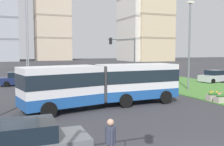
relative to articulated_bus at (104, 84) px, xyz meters
name	(u,v)px	position (x,y,z in m)	size (l,w,h in m)	color
articulated_bus	(104,84)	(0.00, 0.00, 0.00)	(12.02, 4.00, 3.00)	white
car_navy_sedan	(20,79)	(-5.38, 14.51, -0.90)	(4.48, 2.18, 1.58)	#19234C
car_grey_wagon	(24,146)	(-5.88, -8.08, -0.90)	(4.41, 2.04, 1.58)	slate
car_silver_hatch	(215,76)	(18.16, 8.21, -0.90)	(4.64, 2.61, 1.58)	#B7BABF
pedestrian_crossing	(110,140)	(-3.17, -9.35, -0.65)	(0.36, 0.57, 1.74)	#4C4238
flower_planter_2	(222,98)	(8.72, -2.35, -1.23)	(1.10, 0.56, 0.74)	#B7AD9E
flower_planter_3	(213,96)	(8.72, -1.49, -1.23)	(1.10, 0.56, 0.74)	#B7AD9E
traffic_light_near_left	(41,36)	(-5.78, -13.33, 2.55)	(3.42, 0.28, 6.17)	#474C51
traffic_light_far_right	(126,52)	(7.11, 11.67, 2.24)	(3.65, 0.28, 5.64)	#474C51
streetlight_median	(189,42)	(10.62, 3.99, 3.29)	(0.70, 0.28, 8.99)	slate
apartment_tower_centre	(52,18)	(11.40, 100.77, 17.50)	(15.12, 14.71, 38.28)	#C6B299
apartment_tower_eastcentre	(142,9)	(45.60, 79.14, 20.00)	(15.51, 18.70, 43.27)	silver
apartment_tower_east	(147,7)	(47.71, 78.11, 20.92)	(15.55, 19.26, 45.11)	beige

